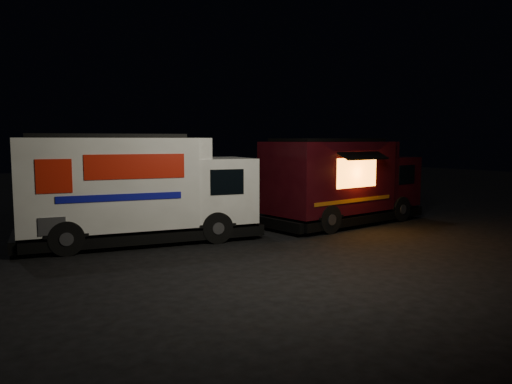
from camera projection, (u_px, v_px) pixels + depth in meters
name	position (u px, v px, depth m)	size (l,w,h in m)	color
ground	(267.00, 244.00, 14.99)	(80.00, 80.00, 0.00)	black
white_truck	(141.00, 188.00, 15.17)	(7.25, 2.47, 3.29)	white
red_truck	(344.00, 181.00, 18.65)	(6.81, 2.51, 3.17)	#380A0F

